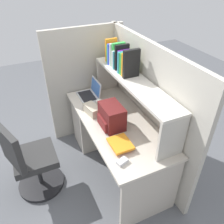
% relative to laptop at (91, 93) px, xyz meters
% --- Properties ---
extents(ground_plane, '(8.00, 8.00, 0.00)m').
position_rel_laptop_xyz_m(ground_plane, '(0.59, 0.08, -0.78)').
color(ground_plane, '#595B60').
extents(desk, '(1.60, 0.70, 0.73)m').
position_rel_laptop_xyz_m(desk, '(0.20, 0.08, -0.38)').
color(desk, beige).
rests_on(desk, ground_plane).
extents(cubicle_partition_rear, '(1.84, 0.05, 1.55)m').
position_rel_laptop_xyz_m(cubicle_partition_rear, '(0.59, 0.46, -0.01)').
color(cubicle_partition_rear, '#B2ADA0').
rests_on(cubicle_partition_rear, ground_plane).
extents(cubicle_partition_left, '(0.05, 1.06, 1.55)m').
position_rel_laptop_xyz_m(cubicle_partition_left, '(-0.26, 0.03, -0.01)').
color(cubicle_partition_left, '#B2ADA0').
rests_on(cubicle_partition_left, ground_plane).
extents(overhead_hutch, '(1.44, 0.28, 0.45)m').
position_rel_laptop_xyz_m(overhead_hutch, '(0.59, 0.28, 0.30)').
color(overhead_hutch, '#BCB7AC').
rests_on(overhead_hutch, desk).
extents(reference_books_on_shelf, '(0.56, 0.18, 0.30)m').
position_rel_laptop_xyz_m(reference_books_on_shelf, '(0.27, 0.28, 0.52)').
color(reference_books_on_shelf, yellow).
rests_on(reference_books_on_shelf, overhead_hutch).
extents(laptop, '(0.31, 0.25, 0.22)m').
position_rel_laptop_xyz_m(laptop, '(0.00, 0.00, 0.00)').
color(laptop, '#B7BABF').
rests_on(laptop, desk).
extents(backpack, '(0.30, 0.22, 0.25)m').
position_rel_laptop_xyz_m(backpack, '(0.67, -0.01, 0.07)').
color(backpack, '#591919').
rests_on(backpack, desk).
extents(computer_mouse, '(0.09, 0.12, 0.03)m').
position_rel_laptop_xyz_m(computer_mouse, '(1.19, -0.14, -0.03)').
color(computer_mouse, silver).
rests_on(computer_mouse, desk).
extents(paper_cup, '(0.08, 0.08, 0.10)m').
position_rel_laptop_xyz_m(paper_cup, '(0.29, 0.00, 0.00)').
color(paper_cup, white).
rests_on(paper_cup, desk).
extents(tissue_box, '(0.24, 0.16, 0.10)m').
position_rel_laptop_xyz_m(tissue_box, '(0.36, -0.12, -0.00)').
color(tissue_box, '#BFB299').
rests_on(tissue_box, desk).
extents(desk_book_stack, '(0.24, 0.19, 0.05)m').
position_rel_laptop_xyz_m(desk_book_stack, '(1.00, -0.07, -0.02)').
color(desk_book_stack, red).
rests_on(desk_book_stack, desk).
extents(office_chair, '(0.53, 0.55, 0.93)m').
position_rel_laptop_xyz_m(office_chair, '(0.52, -0.89, -0.39)').
color(office_chair, black).
rests_on(office_chair, ground_plane).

